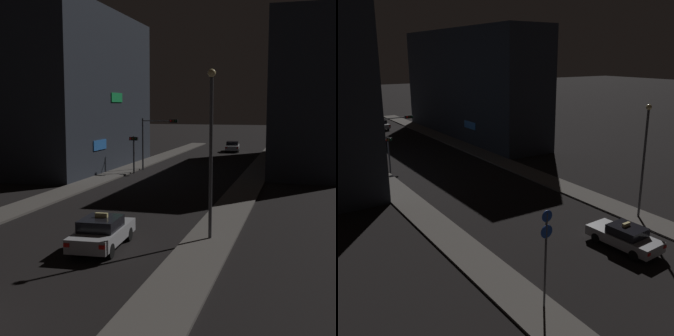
% 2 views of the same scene
% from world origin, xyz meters
% --- Properties ---
extents(sidewalk_left, '(2.34, 70.62, 0.13)m').
position_xyz_m(sidewalk_left, '(-6.27, 33.31, 0.07)').
color(sidewalk_left, '#5B5651').
rests_on(sidewalk_left, ground_plane).
extents(sidewalk_right, '(2.34, 70.62, 0.13)m').
position_xyz_m(sidewalk_right, '(6.27, 33.31, 0.07)').
color(sidewalk_right, '#5B5651').
rests_on(sidewalk_right, ground_plane).
extents(building_facade_right, '(6.40, 29.63, 14.31)m').
position_xyz_m(building_facade_right, '(10.60, 44.59, 7.15)').
color(building_facade_right, '#282D38').
rests_on(building_facade_right, ground_plane).
extents(taxi, '(2.08, 4.55, 1.62)m').
position_xyz_m(taxi, '(1.87, 9.15, 0.74)').
color(taxi, '#B7B7BC').
rests_on(taxi, ground_plane).
extents(far_car, '(2.24, 4.61, 1.42)m').
position_xyz_m(far_car, '(1.04, 56.20, 0.73)').
color(far_car, '#B7B7BC').
rests_on(far_car, ground_plane).
extents(traffic_light_overhead, '(3.63, 0.41, 5.09)m').
position_xyz_m(traffic_light_overhead, '(-3.48, 34.91, 3.68)').
color(traffic_light_overhead, '#47474C').
rests_on(traffic_light_overhead, ground_plane).
extents(traffic_light_left_kerb, '(0.80, 0.41, 3.51)m').
position_xyz_m(traffic_light_left_kerb, '(-4.84, 32.24, 2.53)').
color(traffic_light_left_kerb, '#47474C').
rests_on(traffic_light_left_kerb, ground_plane).
extents(sign_pole_left, '(0.61, 0.10, 4.66)m').
position_xyz_m(sign_pole_left, '(-5.77, 7.09, 2.92)').
color(sign_pole_left, '#47474C').
rests_on(sign_pole_left, sidewalk_left).
extents(street_lamp_near_block, '(0.37, 0.37, 7.83)m').
position_xyz_m(street_lamp_near_block, '(6.25, 11.64, 4.70)').
color(street_lamp_near_block, '#47474C').
rests_on(street_lamp_near_block, sidewalk_right).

